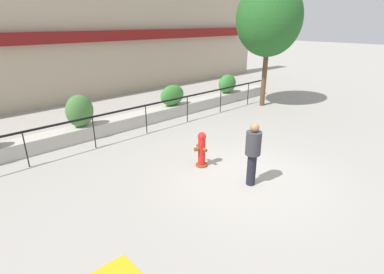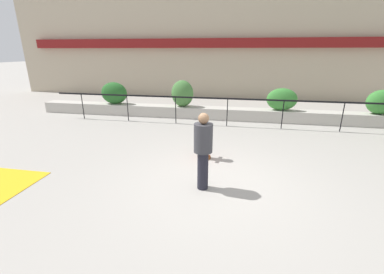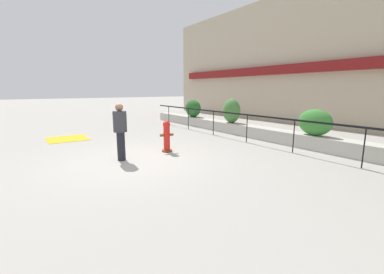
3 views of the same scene
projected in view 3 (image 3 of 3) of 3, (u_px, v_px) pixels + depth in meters
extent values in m
plane|color=#9E9991|center=(133.00, 161.00, 7.79)|extent=(120.00, 120.00, 0.00)
cube|color=tan|center=(342.00, 54.00, 13.75)|extent=(30.00, 1.00, 8.00)
cube|color=maroon|center=(335.00, 66.00, 13.49)|extent=(27.00, 0.36, 0.56)
cube|color=#B7B2A8|center=(264.00, 134.00, 11.09)|extent=(18.00, 0.70, 0.50)
cube|color=black|center=(247.00, 115.00, 10.32)|extent=(15.00, 0.05, 0.06)
cylinder|color=black|center=(169.00, 115.00, 15.62)|extent=(0.04, 0.04, 1.15)
cylinder|color=black|center=(188.00, 119.00, 13.89)|extent=(0.04, 0.04, 1.15)
cylinder|color=black|center=(213.00, 123.00, 12.15)|extent=(0.04, 0.04, 1.15)
cylinder|color=black|center=(247.00, 128.00, 10.42)|extent=(0.04, 0.04, 1.15)
cylinder|color=black|center=(294.00, 136.00, 8.68)|extent=(0.04, 0.04, 1.15)
cylinder|color=black|center=(364.00, 148.00, 6.95)|extent=(0.04, 0.04, 1.15)
ellipsoid|color=#235B23|center=(193.00, 108.00, 15.34)|extent=(1.27, 0.70, 1.03)
ellipsoid|color=#427538|center=(231.00, 111.00, 12.63)|extent=(1.00, 0.70, 1.18)
ellipsoid|color=#387F33|center=(315.00, 122.00, 9.16)|extent=(1.26, 0.59, 0.94)
cylinder|color=brown|center=(167.00, 151.00, 8.92)|extent=(0.41, 0.41, 0.06)
cylinder|color=red|center=(167.00, 138.00, 8.84)|extent=(0.26, 0.26, 0.85)
sphere|color=red|center=(167.00, 124.00, 8.76)|extent=(0.25, 0.25, 0.25)
cylinder|color=brown|center=(165.00, 134.00, 8.98)|extent=(0.16, 0.14, 0.11)
cylinder|color=brown|center=(171.00, 135.00, 8.89)|extent=(0.11, 0.14, 0.09)
cylinder|color=brown|center=(162.00, 135.00, 8.75)|extent=(0.11, 0.14, 0.09)
cylinder|color=black|center=(121.00, 146.00, 7.76)|extent=(0.29, 0.29, 0.88)
cylinder|color=#333338|center=(120.00, 122.00, 7.62)|extent=(0.48, 0.48, 0.62)
sphere|color=#8C6647|center=(119.00, 107.00, 7.54)|extent=(0.23, 0.23, 0.23)
cube|color=gold|center=(67.00, 139.00, 11.20)|extent=(1.62, 1.62, 0.01)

